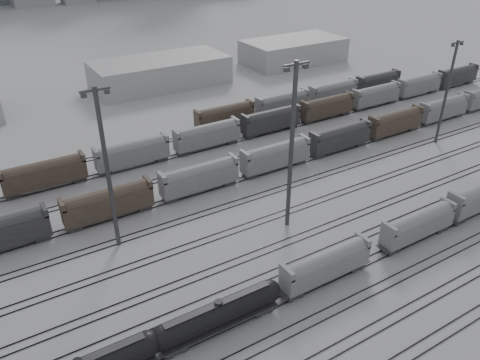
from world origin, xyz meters
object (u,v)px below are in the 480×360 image
tank_car_b (219,314)px  light_mast_c (292,145)px  hopper_car_a (326,264)px  hopper_car_b (418,224)px

tank_car_b → light_mast_c: 27.74m
hopper_car_a → light_mast_c: light_mast_c is taller
hopper_car_b → light_mast_c: 23.31m
hopper_car_a → light_mast_c: size_ratio=0.51×
tank_car_b → light_mast_c: size_ratio=0.65×
tank_car_b → hopper_car_b: 35.38m
hopper_car_a → hopper_car_b: hopper_car_a is taller
tank_car_b → hopper_car_a: size_ratio=1.27×
hopper_car_b → light_mast_c: (-14.68, 14.05, 11.44)m
light_mast_c → tank_car_b: bearing=-145.8°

